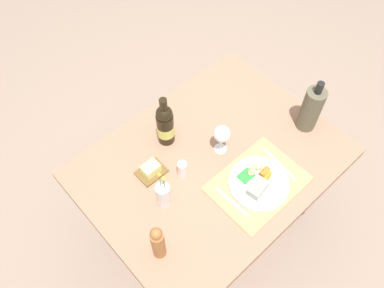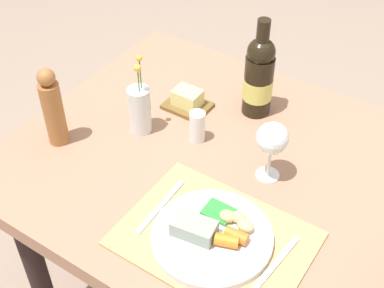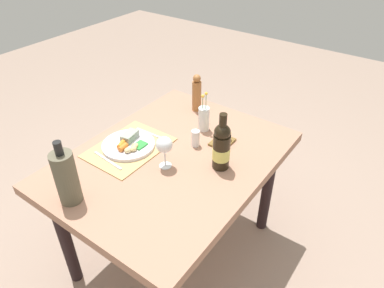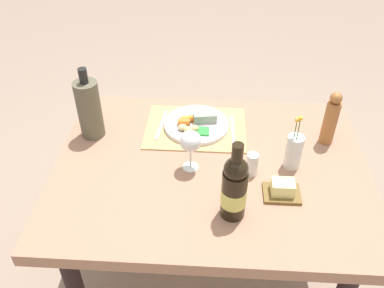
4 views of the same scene
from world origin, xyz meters
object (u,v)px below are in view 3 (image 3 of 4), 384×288
Objects in this scene: dining_table at (172,170)px; salt_shaker at (196,138)px; pepper_mill at (197,93)px; wine_bottle at (222,146)px; dinner_plate at (129,144)px; butter_dish at (222,139)px; fork at (150,134)px; flower_vase at (204,118)px; knife at (108,160)px; wine_glass at (164,145)px; cooler_bottle at (66,177)px.

salt_shaker reaches higher than dining_table.
pepper_mill is 0.57m from wine_bottle.
dinner_plate is at bearing -51.45° from salt_shaker.
pepper_mill reaches higher than salt_shaker.
pepper_mill is 0.39m from butter_dish.
dining_table is 6.21× the size of fork.
salt_shaker is at bearing -45.46° from butter_dish.
fork reaches higher than dining_table.
flower_vase is (-0.37, 0.22, 0.05)m from dinner_plate.
dinner_plate is 0.54m from pepper_mill.
dinner_plate reaches higher than dining_table.
flower_vase is (-0.52, 0.22, 0.06)m from knife.
dining_table is 7.11× the size of wine_glass.
salt_shaker reaches higher than butter_dish.
salt_shaker is at bearing 175.09° from wine_glass.
fork is at bearing -65.38° from butter_dish.
cooler_bottle is (0.58, 0.06, 0.12)m from fork.
knife is 0.57m from flower_vase.
wine_bottle is (0.39, 0.42, 0.01)m from pepper_mill.
cooler_bottle is (0.96, 0.01, 0.02)m from pepper_mill.
flower_vase is at bearing 149.23° from dinner_plate.
wine_glass reaches higher than knife.
wine_bottle reaches higher than butter_dish.
flower_vase is at bearing -108.56° from butter_dish.
flower_vase reaches higher than wine_glass.
wine_bottle is at bearing 46.99° from pepper_mill.
butter_dish is (-0.18, -0.10, -0.10)m from wine_bottle.
salt_shaker is at bearing 34.26° from pepper_mill.
salt_shaker is at bearing -110.06° from wine_bottle.
cooler_bottle reaches higher than dinner_plate.
knife is at bearing -36.60° from salt_shaker.
wine_bottle is at bearing 127.51° from knife.
pepper_mill is 0.39m from salt_shaker.
dining_table is 0.33m from knife.
fork is 0.40m from butter_dish.
wine_glass is at bearing 19.71° from pepper_mill.
dining_table is at bearing -72.23° from wine_bottle.
wine_bottle is at bearing 69.94° from salt_shaker.
dining_table is at bearing 20.46° from pepper_mill.
fork is 0.30m from knife.
fork is 0.31m from flower_vase.
wine_glass is (0.16, 0.24, 0.12)m from fork.
dining_table is 0.57m from cooler_bottle.
cooler_bottle is (0.28, 0.07, 0.12)m from knife.
cooler_bottle reaches higher than wine_bottle.
wine_bottle is 2.29× the size of butter_dish.
dinner_plate is 0.44m from flower_vase.
pepper_mill is 1.80× the size of butter_dish.
pepper_mill reaches higher than dining_table.
butter_dish is at bearing 150.39° from dining_table.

